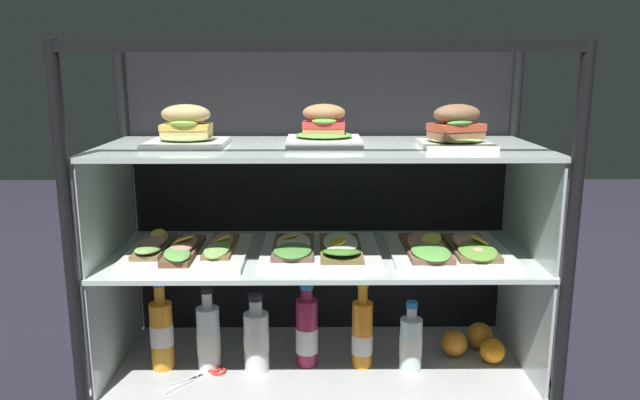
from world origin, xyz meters
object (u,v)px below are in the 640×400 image
juice_bottle_tucked_behind (307,332)px  orange_fruit_rolled_forward (454,343)px  plated_roll_sandwich_far_left (456,130)px  juice_bottle_front_fourth (362,334)px  plated_roll_sandwich_left_of_center (186,131)px  juice_bottle_back_left (209,337)px  orange_fruit_beside_bottles (480,336)px  kitchen_scissors (208,373)px  juice_bottle_front_left_end (256,339)px  open_sandwich_tray_far_left (319,248)px  open_sandwich_tray_far_right (186,250)px  juice_bottle_front_second (411,343)px  juice_bottle_front_middle (162,333)px  orange_fruit_near_left_post (492,351)px  open_sandwich_tray_near_left_corner (448,248)px  plated_roll_sandwich_right_of_center (324,131)px

juice_bottle_tucked_behind → orange_fruit_rolled_forward: bearing=6.6°
plated_roll_sandwich_far_left → juice_bottle_front_fourth: size_ratio=0.72×
plated_roll_sandwich_left_of_center → juice_bottle_back_left: plated_roll_sandwich_left_of_center is taller
orange_fruit_beside_bottles → juice_bottle_tucked_behind: bearing=-169.4°
orange_fruit_beside_bottles → kitchen_scissors: orange_fruit_beside_bottles is taller
juice_bottle_front_fourth → kitchen_scissors: 0.43m
juice_bottle_tucked_behind → orange_fruit_beside_bottles: juice_bottle_tucked_behind is taller
orange_fruit_rolled_forward → juice_bottle_front_left_end: bearing=-171.7°
open_sandwich_tray_far_left → plated_roll_sandwich_left_of_center: bearing=177.0°
orange_fruit_rolled_forward → kitchen_scissors: 0.69m
open_sandwich_tray_far_left → orange_fruit_rolled_forward: 0.49m
open_sandwich_tray_far_right → juice_bottle_front_second: size_ratio=1.71×
juice_bottle_tucked_behind → juice_bottle_front_fourth: 0.15m
plated_roll_sandwich_far_left → juice_bottle_front_middle: size_ratio=0.70×
orange_fruit_beside_bottles → orange_fruit_near_left_post: 0.09m
orange_fruit_beside_bottles → open_sandwich_tray_near_left_corner: bearing=-139.4°
plated_roll_sandwich_left_of_center → juice_bottle_tucked_behind: size_ratio=0.84×
plated_roll_sandwich_right_of_center → open_sandwich_tray_far_right: plated_roll_sandwich_right_of_center is taller
juice_bottle_front_middle → juice_bottle_front_second: juice_bottle_front_middle is taller
juice_bottle_tucked_behind → juice_bottle_front_fourth: (0.15, -0.01, -0.00)m
plated_roll_sandwich_right_of_center → juice_bottle_front_fourth: (0.10, -0.04, -0.55)m
juice_bottle_tucked_behind → plated_roll_sandwich_left_of_center: bearing=178.6°
plated_roll_sandwich_left_of_center → juice_bottle_front_fourth: size_ratio=0.83×
open_sandwich_tray_far_right → open_sandwich_tray_far_left: (0.35, 0.01, -0.00)m
juice_bottle_front_middle → orange_fruit_rolled_forward: 0.81m
juice_bottle_front_middle → juice_bottle_front_second: 0.67m
plated_roll_sandwich_right_of_center → plated_roll_sandwich_far_left: 0.34m
plated_roll_sandwich_left_of_center → orange_fruit_beside_bottles: size_ratio=2.61×
juice_bottle_front_fourth → juice_bottle_front_second: juice_bottle_front_fourth is taller
juice_bottle_front_middle → juice_bottle_front_left_end: bearing=-3.6°
plated_roll_sandwich_right_of_center → juice_bottle_tucked_behind: bearing=-146.7°
open_sandwich_tray_near_left_corner → orange_fruit_beside_bottles: size_ratio=4.29×
juice_bottle_front_left_end → plated_roll_sandwich_right_of_center: bearing=19.2°
open_sandwich_tray_far_right → orange_fruit_rolled_forward: (0.73, 0.07, -0.30)m
plated_roll_sandwich_far_left → open_sandwich_tray_far_left: (-0.34, 0.02, -0.31)m
plated_roll_sandwich_right_of_center → open_sandwich_tray_far_left: bearing=-106.4°
juice_bottle_back_left → orange_fruit_near_left_post: size_ratio=3.30×
plated_roll_sandwich_right_of_center → open_sandwich_tray_far_right: size_ratio=0.58×
orange_fruit_near_left_post → juice_bottle_front_left_end: bearing=-176.7°
plated_roll_sandwich_left_of_center → juice_bottle_back_left: (0.04, -0.02, -0.56)m
juice_bottle_front_left_end → kitchen_scissors: bearing=-170.4°
plated_roll_sandwich_right_of_center → orange_fruit_near_left_post: bearing=-3.1°
juice_bottle_front_left_end → juice_bottle_tucked_behind: bearing=13.5°
juice_bottle_front_left_end → plated_roll_sandwich_left_of_center: bearing=166.9°
open_sandwich_tray_far_right → open_sandwich_tray_near_left_corner: same height
plated_roll_sandwich_far_left → juice_bottle_front_middle: 0.95m
plated_roll_sandwich_far_left → juice_bottle_front_left_end: size_ratio=0.80×
plated_roll_sandwich_right_of_center → juice_bottle_front_middle: 0.70m
plated_roll_sandwich_left_of_center → plated_roll_sandwich_far_left: bearing=-2.7°
juice_bottle_front_fourth → kitchen_scissors: size_ratio=1.33×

